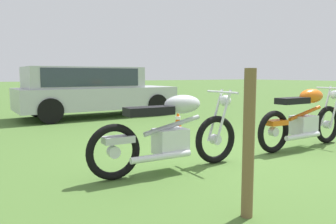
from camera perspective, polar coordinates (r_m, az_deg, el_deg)
The scene contains 6 objects.
ground_plane at distance 5.37m, azimuth 9.75°, elevation -6.83°, with size 120.00×120.00×0.00m, color #476B2D.
motorcycle_silver at distance 4.23m, azimuth 0.50°, elevation -3.58°, with size 2.15×0.64×1.02m.
motorcycle_orange at distance 6.02m, azimuth 22.16°, elevation -1.03°, with size 2.08×0.64×1.02m.
car_silver at distance 9.93m, azimuth -13.06°, elevation 4.00°, with size 4.50×1.91×1.43m.
traffic_cone at distance 7.45m, azimuth 1.70°, elevation -1.34°, with size 0.25×0.25×0.48m.
fence_post_wooden at distance 2.91m, azimuth 13.57°, elevation -5.34°, with size 0.10×0.10×1.27m, color brown.
Camera 1 is at (-3.43, -3.94, 1.22)m, focal length 35.75 mm.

